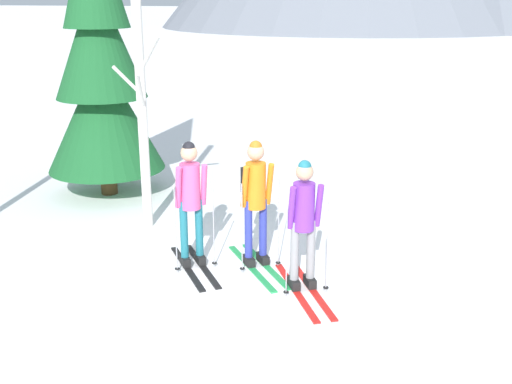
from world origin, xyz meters
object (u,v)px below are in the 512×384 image
object	(u,v)px
skier_in_pink	(190,196)
skier_in_purple	(304,220)
pine_tree_near	(100,68)
birch_tree_slender	(142,107)
skier_in_orange	(255,195)

from	to	relation	value
skier_in_pink	skier_in_purple	bearing A→B (deg)	-11.58
pine_tree_near	birch_tree_slender	bearing A→B (deg)	-44.86
skier_in_orange	birch_tree_slender	size ratio (longest dim) A/B	0.46
skier_in_purple	pine_tree_near	world-z (taller)	pine_tree_near
skier_in_purple	pine_tree_near	bearing A→B (deg)	145.03
skier_in_purple	skier_in_pink	bearing A→B (deg)	168.42
skier_in_purple	birch_tree_slender	distance (m)	3.49
skier_in_pink	skier_in_orange	size ratio (longest dim) A/B	0.99
pine_tree_near	birch_tree_slender	distance (m)	2.13
pine_tree_near	birch_tree_slender	xyz separation A→B (m)	(1.48, -1.47, -0.42)
skier_in_pink	skier_in_orange	world-z (taller)	skier_in_orange
skier_in_orange	skier_in_pink	bearing A→B (deg)	-164.74
skier_in_orange	skier_in_purple	distance (m)	0.98
skier_in_orange	skier_in_purple	size ratio (longest dim) A/B	1.05
skier_in_purple	skier_in_orange	bearing A→B (deg)	143.75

